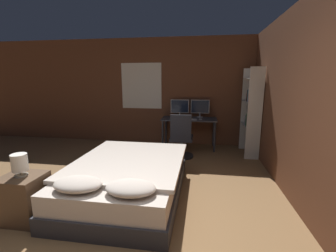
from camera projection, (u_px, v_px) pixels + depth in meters
wall_back at (169, 92)px, 5.79m from camera, size 12.00×0.08×2.70m
wall_side_right at (301, 104)px, 2.91m from camera, size 0.06×12.00×2.70m
bed at (128, 178)px, 3.25m from camera, size 1.53×2.10×0.59m
nightstand at (24, 198)px, 2.67m from camera, size 0.45×0.42×0.56m
bedside_lamp at (20, 163)px, 2.58m from camera, size 0.17×0.17×0.26m
desk at (189, 122)px, 5.49m from camera, size 1.33×0.62×0.74m
monitor_left at (180, 107)px, 5.66m from camera, size 0.46×0.16×0.44m
monitor_right at (200, 107)px, 5.58m from camera, size 0.46×0.16×0.44m
keyboard at (189, 119)px, 5.27m from camera, size 0.38×0.13×0.02m
computer_mouse at (201, 119)px, 5.22m from camera, size 0.07×0.05×0.04m
office_chair at (181, 140)px, 4.82m from camera, size 0.52×0.52×0.96m
bookshelf at (252, 109)px, 4.86m from camera, size 0.29×0.78×1.92m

